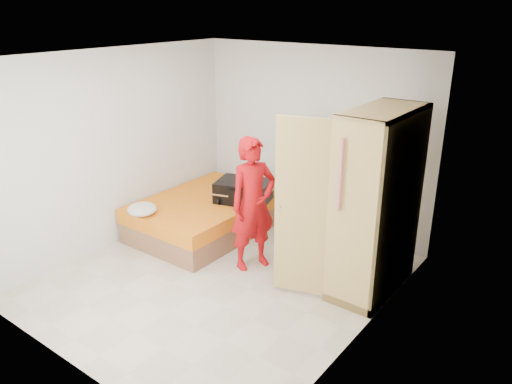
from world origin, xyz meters
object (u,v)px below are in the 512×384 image
Objects in this scene: person at (253,204)px; suitcase at (243,191)px; wardrobe at (371,208)px; round_cushion at (142,209)px; bed at (206,215)px.

suitcase is (-0.68, 0.66, -0.19)m from person.
person reaches higher than suitcase.
round_cushion is at bearing -162.48° from wardrobe.
person is at bearing -164.88° from wardrobe.
wardrobe is at bearing -26.05° from suitcase.
round_cushion is (-0.77, -1.18, -0.07)m from suitcase.
wardrobe is 1.26× the size of person.
person is (1.15, -0.38, 0.58)m from bed.
person is 0.97m from suitcase.
bed is 5.17× the size of round_cushion.
person is at bearing -18.41° from bed.
person is 1.55m from round_cushion.
bed is 2.31× the size of suitcase.
bed is at bearing -167.26° from suitcase.
bed is 1.21× the size of person.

